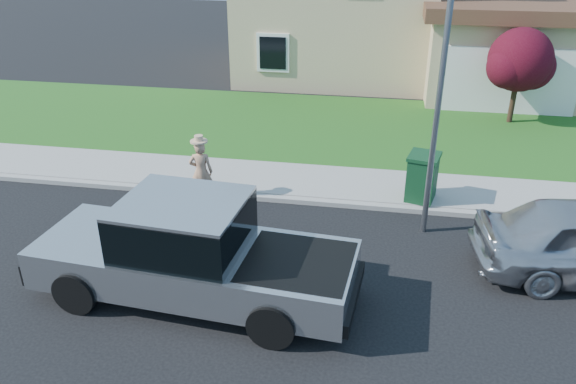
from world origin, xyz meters
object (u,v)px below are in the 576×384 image
(ornamental_tree, at_px, (521,63))
(street_lamp, at_px, (439,102))
(pickup_truck, at_px, (192,254))
(woman, at_px, (201,171))
(trash_bin, at_px, (422,177))

(ornamental_tree, xyz_separation_m, street_lamp, (-3.21, -8.05, 0.90))
(pickup_truck, bearing_deg, street_lamp, 40.76)
(street_lamp, bearing_deg, pickup_truck, -147.56)
(woman, xyz_separation_m, ornamental_tree, (8.56, 7.40, 1.29))
(trash_bin, bearing_deg, ornamental_tree, 77.13)
(pickup_truck, bearing_deg, woman, 110.31)
(ornamental_tree, relative_size, trash_bin, 2.72)
(ornamental_tree, xyz_separation_m, trash_bin, (-3.25, -6.64, -1.37))
(street_lamp, bearing_deg, trash_bin, 87.92)
(pickup_truck, relative_size, woman, 3.52)
(woman, height_order, trash_bin, woman)
(trash_bin, bearing_deg, pickup_truck, -119.67)
(woman, bearing_deg, ornamental_tree, -148.87)
(pickup_truck, bearing_deg, ornamental_tree, 60.71)
(woman, distance_m, street_lamp, 5.82)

